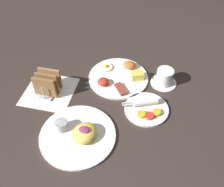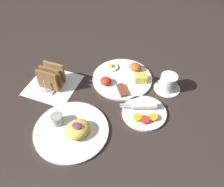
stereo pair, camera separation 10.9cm
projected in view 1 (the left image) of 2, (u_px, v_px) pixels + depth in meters
name	position (u px, v px, depth m)	size (l,w,h in m)	color
ground_plane	(98.00, 100.00, 1.10)	(3.00, 3.00, 0.00)	#332823
napkin_flat	(50.00, 91.00, 1.14)	(0.22, 0.22, 0.00)	white
plate_breakfast	(119.00, 76.00, 1.19)	(0.28, 0.28, 0.05)	white
plate_condiments	(146.00, 108.00, 1.06)	(0.20, 0.19, 0.04)	white
plate_foreground	(78.00, 134.00, 0.96)	(0.30, 0.30, 0.06)	white
toast_rack	(48.00, 83.00, 1.10)	(0.10, 0.12, 0.10)	#B7B7BC
coffee_cup	(164.00, 77.00, 1.15)	(0.12, 0.12, 0.08)	white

